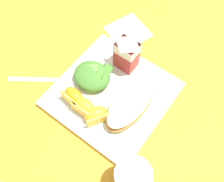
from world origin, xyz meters
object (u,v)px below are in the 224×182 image
at_px(milk_carton, 127,52).
at_px(orange_wedge_middle, 84,107).
at_px(paper_napkin, 128,31).
at_px(drinking_clear_cup, 132,178).
at_px(cheesy_pizza_bread, 130,104).
at_px(green_salad_pile, 93,75).
at_px(white_plate, 112,94).
at_px(metal_fork, 48,80).
at_px(orange_wedge_rear, 96,115).
at_px(orange_wedge_front, 73,96).

relative_size(milk_carton, orange_wedge_middle, 1.82).
bearing_deg(paper_napkin, drinking_clear_cup, -54.14).
relative_size(cheesy_pizza_bread, green_salad_pile, 1.71).
bearing_deg(milk_carton, white_plate, -76.72).
height_order(white_plate, drinking_clear_cup, drinking_clear_cup).
distance_m(green_salad_pile, paper_napkin, 0.20).
height_order(milk_carton, metal_fork, milk_carton).
bearing_deg(orange_wedge_rear, drinking_clear_cup, -24.81).
relative_size(orange_wedge_front, orange_wedge_rear, 0.91).
height_order(white_plate, orange_wedge_front, orange_wedge_front).
relative_size(milk_carton, metal_fork, 0.67).
distance_m(cheesy_pizza_bread, orange_wedge_middle, 0.11).
height_order(white_plate, paper_napkin, white_plate).
bearing_deg(milk_carton, orange_wedge_front, -104.54).
relative_size(orange_wedge_rear, drinking_clear_cup, 0.77).
bearing_deg(orange_wedge_front, drinking_clear_cup, -18.05).
height_order(cheesy_pizza_bread, orange_wedge_rear, orange_wedge_rear).
distance_m(white_plate, orange_wedge_rear, 0.08).
distance_m(milk_carton, orange_wedge_rear, 0.18).
height_order(white_plate, cheesy_pizza_bread, cheesy_pizza_bread).
distance_m(orange_wedge_middle, paper_napkin, 0.29).
distance_m(orange_wedge_middle, metal_fork, 0.15).
distance_m(white_plate, orange_wedge_front, 0.10).
distance_m(white_plate, milk_carton, 0.12).
bearing_deg(metal_fork, orange_wedge_rear, -3.99).
relative_size(cheesy_pizza_bread, orange_wedge_rear, 2.44).
bearing_deg(paper_napkin, milk_carton, -58.11).
distance_m(milk_carton, paper_napkin, 0.15).
bearing_deg(orange_wedge_middle, orange_wedge_rear, 0.90).
height_order(orange_wedge_front, metal_fork, orange_wedge_front).
bearing_deg(orange_wedge_middle, metal_fork, 174.73).
relative_size(orange_wedge_front, orange_wedge_middle, 1.06).
xyz_separation_m(paper_napkin, drinking_clear_cup, (0.26, -0.35, 0.04)).
height_order(cheesy_pizza_bread, milk_carton, milk_carton).
height_order(milk_carton, drinking_clear_cup, milk_carton).
bearing_deg(orange_wedge_front, paper_napkin, 95.36).
distance_m(orange_wedge_rear, metal_fork, 0.18).
relative_size(cheesy_pizza_bread, orange_wedge_middle, 2.83).
distance_m(white_plate, orange_wedge_middle, 0.09).
height_order(cheesy_pizza_bread, orange_wedge_middle, orange_wedge_middle).
xyz_separation_m(white_plate, cheesy_pizza_bread, (0.06, -0.01, 0.03)).
bearing_deg(orange_wedge_rear, white_plate, 98.45).
height_order(white_plate, milk_carton, milk_carton).
bearing_deg(drinking_clear_cup, green_salad_pile, 146.17).
bearing_deg(orange_wedge_rear, green_salad_pile, 132.71).
bearing_deg(milk_carton, green_salad_pile, -116.10).
relative_size(orange_wedge_middle, orange_wedge_rear, 0.86).
distance_m(green_salad_pile, orange_wedge_middle, 0.09).
height_order(green_salad_pile, milk_carton, milk_carton).
bearing_deg(white_plate, cheesy_pizza_bread, -5.68).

